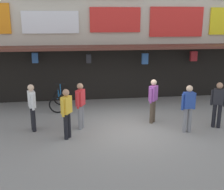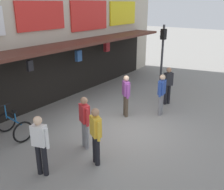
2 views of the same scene
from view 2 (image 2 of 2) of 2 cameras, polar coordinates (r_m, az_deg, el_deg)
ground_plane at (r=9.28m, az=2.45°, el=-7.42°), size 80.00×80.00×0.00m
shopfront at (r=11.40m, az=-17.75°, el=17.55°), size 18.00×2.60×8.00m
traffic_light_far at (r=14.36m, az=11.35°, el=11.06°), size 0.30×0.34×3.20m
bicycle_parked at (r=9.16m, az=-21.19°, el=-6.51°), size 0.82×1.22×1.05m
pedestrian_in_blue at (r=9.89m, az=3.17°, el=0.32°), size 0.40×0.43×1.68m
pedestrian_in_green at (r=11.37m, az=12.48°, el=2.51°), size 0.47×0.37×1.68m
pedestrian_in_red at (r=6.76m, az=-15.90°, el=-10.31°), size 0.32×0.51×1.68m
pedestrian_in_purple at (r=6.95m, az=-3.67°, el=-8.60°), size 0.37×0.47×1.68m
pedestrian_in_yellow at (r=10.19m, az=11.11°, el=0.57°), size 0.53×0.26×1.68m
pedestrian_in_white at (r=7.74m, az=-6.17°, el=-5.56°), size 0.35×0.49×1.68m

